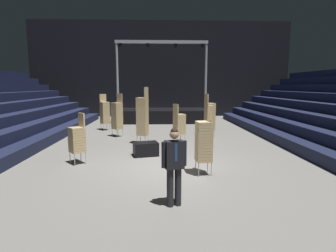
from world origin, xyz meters
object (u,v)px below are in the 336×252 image
at_px(stage_riser, 162,114).
at_px(equipment_road_case, 146,149).
at_px(chair_stack_front_left, 143,116).
at_px(chair_stack_rear_left, 179,123).
at_px(chair_stack_mid_centre, 204,140).
at_px(chair_stack_mid_left, 105,112).
at_px(man_with_tie, 174,163).
at_px(chair_stack_rear_right, 117,115).
at_px(chair_stack_mid_right, 77,139).
at_px(chair_stack_front_right, 210,116).

relative_size(stage_riser, equipment_road_case, 7.20).
xyz_separation_m(chair_stack_front_left, chair_stack_rear_left, (1.66, 0.20, -0.38)).
xyz_separation_m(stage_riser, chair_stack_mid_centre, (1.07, -11.94, 0.45)).
bearing_deg(chair_stack_mid_left, man_with_tie, 71.90).
bearing_deg(chair_stack_rear_right, chair_stack_mid_centre, 161.60).
height_order(man_with_tie, equipment_road_case, man_with_tie).
bearing_deg(chair_stack_front_left, chair_stack_mid_right, 164.91).
height_order(chair_stack_front_left, chair_stack_front_right, chair_stack_front_left).
distance_m(chair_stack_front_right, chair_stack_mid_right, 6.89).
height_order(man_with_tie, chair_stack_mid_centre, chair_stack_mid_centre).
distance_m(chair_stack_rear_right, equipment_road_case, 4.33).
relative_size(chair_stack_mid_left, chair_stack_rear_right, 0.96).
bearing_deg(chair_stack_rear_left, chair_stack_mid_centre, -22.98).
relative_size(chair_stack_front_left, chair_stack_mid_left, 1.20).
distance_m(chair_stack_front_right, chair_stack_rear_right, 4.72).
height_order(chair_stack_front_left, chair_stack_mid_right, chair_stack_front_left).
bearing_deg(chair_stack_rear_left, chair_stack_mid_right, -76.21).
xyz_separation_m(chair_stack_mid_left, chair_stack_rear_left, (4.10, -3.74, -0.17)).
xyz_separation_m(chair_stack_mid_centre, chair_stack_rear_left, (-0.38, 4.52, -0.13)).
bearing_deg(man_with_tie, chair_stack_mid_centre, -131.83).
bearing_deg(equipment_road_case, chair_stack_rear_left, 57.79).
bearing_deg(chair_stack_rear_right, stage_riser, -70.02).
height_order(chair_stack_front_left, equipment_road_case, chair_stack_front_left).
distance_m(chair_stack_mid_left, chair_stack_rear_right, 2.33).
bearing_deg(chair_stack_front_right, chair_stack_mid_centre, -25.30).
bearing_deg(equipment_road_case, chair_stack_front_right, 48.14).
height_order(chair_stack_front_right, chair_stack_rear_left, chair_stack_front_right).
distance_m(chair_stack_mid_right, equipment_road_case, 2.52).
distance_m(chair_stack_front_left, chair_stack_mid_right, 3.69).
xyz_separation_m(chair_stack_front_left, chair_stack_rear_right, (-1.41, 1.84, -0.17)).
bearing_deg(chair_stack_rear_left, man_with_tie, -33.17).
distance_m(chair_stack_front_left, chair_stack_front_right, 3.55).
bearing_deg(chair_stack_front_left, chair_stack_mid_centre, -136.50).
relative_size(stage_riser, man_with_tie, 3.74).
xyz_separation_m(chair_stack_mid_left, equipment_road_case, (2.67, -6.01, -0.81)).
distance_m(chair_stack_front_right, chair_stack_rear_left, 1.99).
bearing_deg(chair_stack_mid_centre, chair_stack_front_left, 19.35).
bearing_deg(man_with_tie, chair_stack_front_left, -97.20).
distance_m(stage_riser, chair_stack_mid_right, 11.09).
distance_m(stage_riser, chair_stack_front_left, 7.71).
relative_size(chair_stack_mid_left, chair_stack_rear_left, 1.19).
height_order(stage_riser, chair_stack_mid_centre, stage_riser).
relative_size(chair_stack_front_left, chair_stack_mid_right, 1.50).
bearing_deg(chair_stack_mid_right, stage_riser, -55.06).
relative_size(chair_stack_front_right, chair_stack_mid_right, 1.30).
bearing_deg(stage_riser, chair_stack_mid_left, -132.83).
bearing_deg(chair_stack_rear_right, chair_stack_mid_right, 125.32).
relative_size(man_with_tie, equipment_road_case, 1.92).
height_order(man_with_tie, chair_stack_rear_left, chair_stack_rear_left).
bearing_deg(chair_stack_rear_left, chair_stack_mid_left, -160.13).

